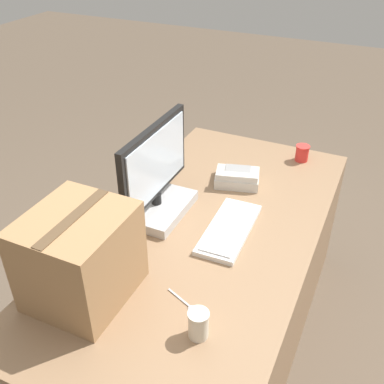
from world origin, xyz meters
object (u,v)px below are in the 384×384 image
object	(u,v)px
paper_cup_left	(198,324)
keyboard	(229,229)
spoon	(187,304)
cardboard_box	(80,257)
monitor	(156,181)
desk_phone	(237,178)
paper_cup_right	(302,153)

from	to	relation	value
paper_cup_left	keyboard	bearing A→B (deg)	10.48
spoon	keyboard	bearing A→B (deg)	113.92
keyboard	paper_cup_left	bearing A→B (deg)	-171.40
cardboard_box	monitor	bearing A→B (deg)	0.32
desk_phone	keyboard	bearing A→B (deg)	179.53
monitor	paper_cup_right	world-z (taller)	monitor
paper_cup_right	paper_cup_left	bearing A→B (deg)	178.58
paper_cup_right	spoon	distance (m)	1.18
keyboard	cardboard_box	distance (m)	0.65
spoon	cardboard_box	distance (m)	0.40
desk_phone	paper_cup_right	size ratio (longest dim) A/B	2.89
monitor	cardboard_box	world-z (taller)	monitor
paper_cup_left	paper_cup_right	xyz separation A→B (m)	(1.28, -0.03, -0.01)
monitor	spoon	bearing A→B (deg)	-141.22
keyboard	cardboard_box	bearing A→B (deg)	145.75
paper_cup_right	cardboard_box	world-z (taller)	cardboard_box
desk_phone	paper_cup_left	xyz separation A→B (m)	(-0.92, -0.20, 0.02)
monitor	spoon	distance (m)	0.59
keyboard	spoon	xyz separation A→B (m)	(-0.44, -0.01, -0.01)
monitor	cardboard_box	distance (m)	0.54
keyboard	cardboard_box	world-z (taller)	cardboard_box
desk_phone	paper_cup_right	bearing A→B (deg)	-48.85
spoon	cardboard_box	size ratio (longest dim) A/B	0.40
paper_cup_right	spoon	size ratio (longest dim) A/B	0.61
paper_cup_left	spoon	size ratio (longest dim) A/B	0.73
monitor	spoon	size ratio (longest dim) A/B	3.66
keyboard	monitor	bearing A→B (deg)	88.13
paper_cup_left	paper_cup_right	size ratio (longest dim) A/B	1.19
keyboard	paper_cup_right	size ratio (longest dim) A/B	4.79
desk_phone	monitor	bearing A→B (deg)	131.47
monitor	keyboard	bearing A→B (deg)	-89.99
paper_cup_left	paper_cup_right	world-z (taller)	paper_cup_left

